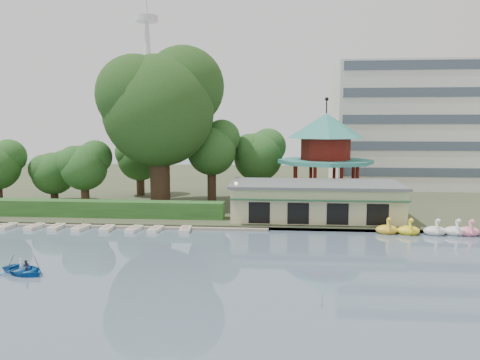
# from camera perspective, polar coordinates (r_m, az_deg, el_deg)

# --- Properties ---
(ground_plane) EXTENTS (220.00, 220.00, 0.00)m
(ground_plane) POSITION_cam_1_polar(r_m,az_deg,el_deg) (32.04, -6.48, -12.81)
(ground_plane) COLOR slate
(ground_plane) RESTS_ON ground
(shore) EXTENTS (220.00, 70.00, 0.40)m
(shore) POSITION_cam_1_polar(r_m,az_deg,el_deg) (82.46, 0.63, -0.46)
(shore) COLOR #424930
(shore) RESTS_ON ground
(embankment) EXTENTS (220.00, 0.60, 0.30)m
(embankment) POSITION_cam_1_polar(r_m,az_deg,el_deg) (48.43, -2.44, -5.78)
(embankment) COLOR gray
(embankment) RESTS_ON ground
(dock) EXTENTS (34.00, 1.60, 0.24)m
(dock) POSITION_cam_1_polar(r_m,az_deg,el_deg) (51.24, -15.95, -5.37)
(dock) COLOR gray
(dock) RESTS_ON ground
(boathouse) EXTENTS (18.60, 9.39, 3.90)m
(boathouse) POSITION_cam_1_polar(r_m,az_deg,el_deg) (52.36, 9.14, -2.43)
(boathouse) COLOR beige
(boathouse) RESTS_ON shore
(pavilion) EXTENTS (12.40, 12.40, 13.50)m
(pavilion) POSITION_cam_1_polar(r_m,az_deg,el_deg) (61.93, 10.40, 3.74)
(pavilion) COLOR beige
(pavilion) RESTS_ON shore
(office_building) EXTENTS (38.00, 18.00, 20.00)m
(office_building) POSITION_cam_1_polar(r_m,az_deg,el_deg) (82.94, 23.71, 5.61)
(office_building) COLOR silver
(office_building) RESTS_ON shore
(broadcast_tower) EXTENTS (8.00, 8.00, 96.00)m
(broadcast_tower) POSITION_cam_1_polar(r_m,az_deg,el_deg) (177.75, -11.20, 14.28)
(broadcast_tower) COLOR silver
(broadcast_tower) RESTS_ON ground
(hedge) EXTENTS (30.00, 2.00, 1.80)m
(hedge) POSITION_cam_1_polar(r_m,az_deg,el_deg) (55.13, -17.69, -3.33)
(hedge) COLOR #2B5B23
(hedge) RESTS_ON shore
(lamp_post) EXTENTS (0.36, 0.36, 4.28)m
(lamp_post) POSITION_cam_1_polar(r_m,az_deg,el_deg) (49.33, -0.48, -1.77)
(lamp_post) COLOR black
(lamp_post) RESTS_ON shore
(big_tree) EXTENTS (15.23, 14.19, 20.19)m
(big_tree) POSITION_cam_1_polar(r_m,az_deg,el_deg) (59.71, -9.67, 9.26)
(big_tree) COLOR #3A281C
(big_tree) RESTS_ON shore
(small_trees) EXTENTS (40.03, 16.39, 10.92)m
(small_trees) POSITION_cam_1_polar(r_m,az_deg,el_deg) (64.33, -11.46, 2.72)
(small_trees) COLOR #3A281C
(small_trees) RESTS_ON shore
(swan_boats) EXTENTS (12.83, 1.99, 1.92)m
(swan_boats) POSITION_cam_1_polar(r_m,az_deg,el_deg) (49.83, 23.41, -5.70)
(swan_boats) COLOR yellow
(swan_boats) RESTS_ON ground
(moored_rowboats) EXTENTS (24.60, 2.57, 0.36)m
(moored_rowboats) POSITION_cam_1_polar(r_m,az_deg,el_deg) (51.21, -19.96, -5.46)
(moored_rowboats) COLOR silver
(moored_rowboats) RESTS_ON ground
(rowboat_with_passengers) EXTENTS (6.11, 5.38, 2.01)m
(rowboat_with_passengers) POSITION_cam_1_polar(r_m,az_deg,el_deg) (37.65, -24.88, -9.56)
(rowboat_with_passengers) COLOR #1962B2
(rowboat_with_passengers) RESTS_ON ground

